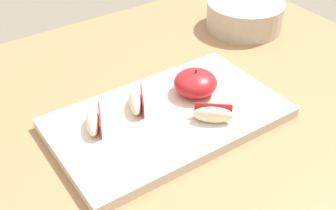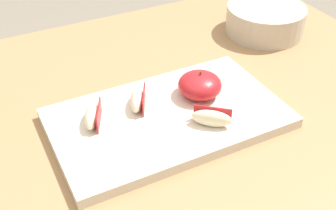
{
  "view_description": "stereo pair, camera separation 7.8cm",
  "coord_description": "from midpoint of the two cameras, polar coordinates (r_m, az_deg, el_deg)",
  "views": [
    {
      "loc": [
        -0.34,
        -0.59,
        1.25
      ],
      "look_at": [
        0.01,
        -0.07,
        0.78
      ],
      "focal_mm": 46.58,
      "sensor_mm": 36.0,
      "label": 1
    },
    {
      "loc": [
        -0.27,
        -0.63,
        1.25
      ],
      "look_at": [
        0.01,
        -0.07,
        0.78
      ],
      "focal_mm": 46.58,
      "sensor_mm": 36.0,
      "label": 2
    }
  ],
  "objects": [
    {
      "name": "apple_half_skin_up",
      "position": [
        0.83,
        6.87,
        2.53
      ],
      "size": [
        0.08,
        0.08,
        0.05
      ],
      "color": "#B21E23",
      "rests_on": "cutting_board"
    },
    {
      "name": "apple_wedge_near_knife",
      "position": [
        0.76,
        8.65,
        -1.8
      ],
      "size": [
        0.07,
        0.06,
        0.03
      ],
      "color": "beige",
      "rests_on": "cutting_board"
    },
    {
      "name": "dining_table",
      "position": [
        0.92,
        -0.25,
        -5.36
      ],
      "size": [
        1.2,
        0.79,
        0.74
      ],
      "color": "#9E754C",
      "rests_on": "ground_plane"
    },
    {
      "name": "ceramic_fruit_bowl",
      "position": [
        1.12,
        14.61,
        10.81
      ],
      "size": [
        0.19,
        0.19,
        0.07
      ],
      "color": "#BCB29E",
      "rests_on": "dining_table"
    },
    {
      "name": "apple_wedge_right",
      "position": [
        0.8,
        -1.23,
        0.67
      ],
      "size": [
        0.05,
        0.07,
        0.03
      ],
      "color": "beige",
      "rests_on": "cutting_board"
    },
    {
      "name": "apple_wedge_back",
      "position": [
        0.77,
        -7.04,
        -1.44
      ],
      "size": [
        0.05,
        0.07,
        0.03
      ],
      "color": "beige",
      "rests_on": "cutting_board"
    },
    {
      "name": "cutting_board",
      "position": [
        0.8,
        2.8,
        -1.83
      ],
      "size": [
        0.42,
        0.25,
        0.02
      ],
      "color": "beige",
      "rests_on": "dining_table"
    }
  ]
}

